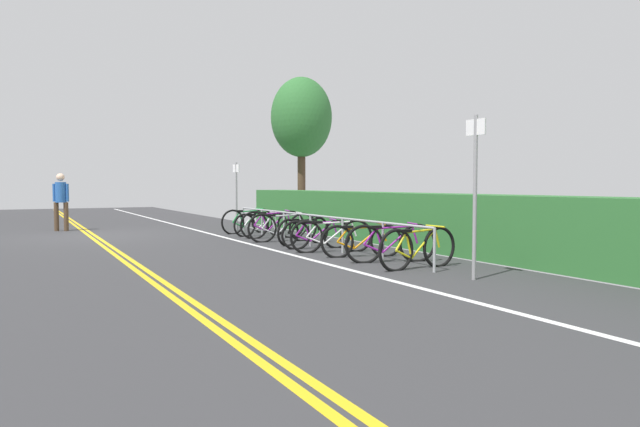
% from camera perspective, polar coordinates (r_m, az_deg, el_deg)
% --- Properties ---
extents(ground_plane, '(39.50, 11.40, 0.05)m').
position_cam_1_polar(ground_plane, '(16.96, -22.05, -2.20)').
color(ground_plane, '#353538').
extents(centre_line_yellow_inner, '(35.55, 0.10, 0.00)m').
position_cam_1_polar(centre_line_yellow_inner, '(16.95, -22.32, -2.12)').
color(centre_line_yellow_inner, gold).
rests_on(centre_line_yellow_inner, ground_plane).
extents(centre_line_yellow_outer, '(35.55, 0.10, 0.00)m').
position_cam_1_polar(centre_line_yellow_outer, '(16.96, -21.78, -2.10)').
color(centre_line_yellow_outer, gold).
rests_on(centre_line_yellow_outer, ground_plane).
extents(bike_lane_stripe_white, '(35.55, 0.12, 0.00)m').
position_cam_1_polar(bike_lane_stripe_white, '(17.55, -11.90, -1.79)').
color(bike_lane_stripe_white, white).
rests_on(bike_lane_stripe_white, ground_plane).
extents(bike_rack, '(8.92, 0.05, 0.75)m').
position_cam_1_polar(bike_rack, '(13.09, -0.98, -0.83)').
color(bike_rack, '#9EA0A5').
rests_on(bike_rack, ground_plane).
extents(bicycle_0, '(0.46, 1.71, 0.76)m').
position_cam_1_polar(bicycle_0, '(16.70, -7.33, -0.77)').
color(bicycle_0, black).
rests_on(bicycle_0, ground_plane).
extents(bicycle_1, '(0.46, 1.69, 0.69)m').
position_cam_1_polar(bicycle_1, '(15.85, -5.98, -1.09)').
color(bicycle_1, black).
rests_on(bicycle_1, ground_plane).
extents(bicycle_2, '(0.50, 1.74, 0.78)m').
position_cam_1_polar(bicycle_2, '(15.08, -4.83, -1.12)').
color(bicycle_2, black).
rests_on(bicycle_2, ground_plane).
extents(bicycle_3, '(0.46, 1.79, 0.77)m').
position_cam_1_polar(bicycle_3, '(14.15, -3.80, -1.41)').
color(bicycle_3, black).
rests_on(bicycle_3, ground_plane).
extents(bicycle_4, '(0.60, 1.62, 0.69)m').
position_cam_1_polar(bicycle_4, '(13.54, -1.66, -1.77)').
color(bicycle_4, black).
rests_on(bicycle_4, ground_plane).
extents(bicycle_5, '(0.51, 1.60, 0.69)m').
position_cam_1_polar(bicycle_5, '(12.61, -0.36, -2.12)').
color(bicycle_5, black).
rests_on(bicycle_5, ground_plane).
extents(bicycle_6, '(0.59, 1.77, 0.74)m').
position_cam_1_polar(bicycle_6, '(11.94, 1.17, -2.29)').
color(bicycle_6, black).
rests_on(bicycle_6, ground_plane).
extents(bicycle_7, '(0.61, 1.62, 0.70)m').
position_cam_1_polar(bicycle_7, '(11.18, 4.24, -2.77)').
color(bicycle_7, black).
rests_on(bicycle_7, ground_plane).
extents(bicycle_8, '(0.62, 1.72, 0.76)m').
position_cam_1_polar(bicycle_8, '(10.49, 7.18, -3.00)').
color(bicycle_8, black).
rests_on(bicycle_8, ground_plane).
extents(bicycle_9, '(0.46, 1.70, 0.76)m').
position_cam_1_polar(bicycle_9, '(9.76, 9.89, -3.47)').
color(bicycle_9, black).
rests_on(bicycle_9, ground_plane).
extents(pedestrian, '(0.32, 0.45, 1.78)m').
position_cam_1_polar(pedestrian, '(19.09, -24.75, 1.47)').
color(pedestrian, '#4C3826').
rests_on(pedestrian, ground_plane).
extents(sign_post_near, '(0.36, 0.09, 2.11)m').
position_cam_1_polar(sign_post_near, '(17.62, -8.47, 2.42)').
color(sign_post_near, gray).
rests_on(sign_post_near, ground_plane).
extents(sign_post_far, '(0.36, 0.06, 2.47)m').
position_cam_1_polar(sign_post_far, '(8.75, 15.43, 3.09)').
color(sign_post_far, gray).
rests_on(sign_post_far, ground_plane).
extents(hedge_backdrop, '(17.87, 1.07, 1.24)m').
position_cam_1_polar(hedge_backdrop, '(12.99, 10.54, -0.70)').
color(hedge_backdrop, '#2D6B30').
rests_on(hedge_backdrop, ground_plane).
extents(tree_near_left, '(2.21, 2.21, 5.31)m').
position_cam_1_polar(tree_near_left, '(20.68, -1.89, 9.61)').
color(tree_near_left, '#473323').
rests_on(tree_near_left, ground_plane).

